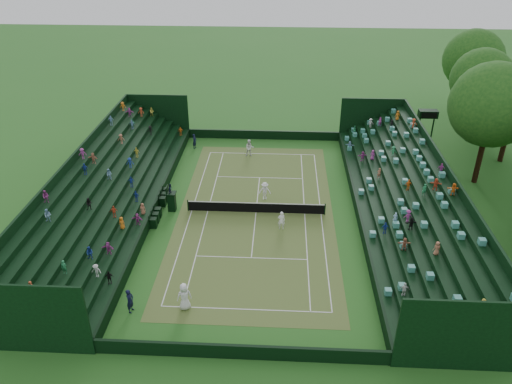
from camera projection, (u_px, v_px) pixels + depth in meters
ground at (256, 213)px, 42.25m from camera, size 160.00×160.00×0.00m
court_surface at (256, 213)px, 42.24m from camera, size 12.97×26.77×0.01m
perimeter_wall_north at (264, 135)px, 55.86m from camera, size 17.17×0.20×1.00m
perimeter_wall_south at (241, 352)px, 28.15m from camera, size 17.17×0.20×1.00m
perimeter_wall_east at (357, 210)px, 41.60m from camera, size 0.20×31.77×1.00m
perimeter_wall_west at (157, 205)px, 42.40m from camera, size 0.20×31.77×1.00m
north_grandstand at (410, 201)px, 40.90m from camera, size 6.60×32.00×4.90m
south_grandstand at (106, 193)px, 42.09m from camera, size 6.60×32.00×4.90m
tennis_net at (256, 207)px, 41.99m from camera, size 11.67×0.10×1.06m
scoreboard_tower at (428, 115)px, 53.84m from camera, size 2.00×1.00×3.70m
tree_row at (504, 100)px, 46.99m from camera, size 11.64×36.40×11.34m
umpire_chair at (171, 199)px, 42.07m from camera, size 0.81×0.81×2.55m
courtside_chairs at (160, 207)px, 42.22m from camera, size 0.56×5.53×1.21m
player_near_west at (184, 297)px, 31.52m from camera, size 1.10×0.91×1.94m
player_near_east at (281, 220)px, 39.66m from camera, size 0.61×0.41×1.62m
player_far_west at (250, 148)px, 51.72m from camera, size 0.98×0.82×1.81m
player_far_east at (265, 191)px, 43.86m from camera, size 1.11×0.70×1.65m
line_judge_north at (195, 141)px, 53.53m from camera, size 0.54×0.67×1.61m
line_judge_south at (130, 301)px, 31.35m from camera, size 0.53×0.69×1.70m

